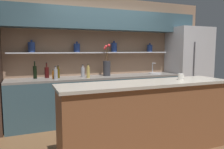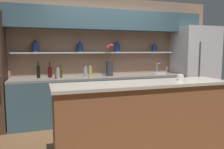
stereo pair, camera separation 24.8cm
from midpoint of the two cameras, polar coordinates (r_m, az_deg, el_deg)
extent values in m
plane|color=brown|center=(3.71, 3.40, -16.88)|extent=(12.00, 12.00, 0.00)
cube|color=#937056|center=(4.90, -4.51, 4.50)|extent=(5.20, 0.10, 2.60)
cube|color=#B7B7BC|center=(4.72, -5.78, 5.71)|extent=(3.50, 0.18, 0.02)
cylinder|color=navy|center=(4.52, -21.77, 6.63)|extent=(0.13, 0.13, 0.19)
sphere|color=navy|center=(4.53, -21.84, 8.14)|extent=(0.05, 0.05, 0.05)
cylinder|color=navy|center=(4.61, -10.69, 6.86)|extent=(0.13, 0.13, 0.17)
sphere|color=navy|center=(4.61, -10.72, 8.22)|extent=(0.04, 0.04, 0.04)
cylinder|color=navy|center=(4.84, -0.94, 7.09)|extent=(0.13, 0.13, 0.20)
sphere|color=navy|center=(4.85, -0.94, 8.53)|extent=(0.04, 0.04, 0.04)
cylinder|color=navy|center=(5.24, 8.49, 6.77)|extent=(0.12, 0.12, 0.16)
sphere|color=navy|center=(5.24, 8.51, 7.90)|extent=(0.04, 0.04, 0.04)
cube|color=#334C56|center=(4.73, -3.78, 14.03)|extent=(4.42, 0.34, 0.42)
cube|color=#334C56|center=(4.62, -4.88, -6.39)|extent=(3.60, 0.62, 0.88)
cube|color=slate|center=(4.54, -4.94, -0.73)|extent=(3.60, 0.62, 0.04)
cube|color=brown|center=(3.19, 6.68, -11.45)|extent=(2.45, 0.55, 0.98)
cube|color=#ADA393|center=(3.07, 6.81, -2.35)|extent=(2.51, 0.61, 0.04)
cube|color=#B7B7BC|center=(5.60, 18.15, 1.34)|extent=(0.93, 0.70, 1.99)
cylinder|color=#4C4C51|center=(5.21, 19.37, 2.02)|extent=(0.02, 0.02, 1.10)
cylinder|color=#2D2D33|center=(4.60, -2.93, 1.60)|extent=(0.15, 0.15, 0.31)
cylinder|color=#4C3319|center=(4.57, -3.01, 5.44)|extent=(0.04, 0.03, 0.30)
sphere|color=red|center=(4.53, -3.20, 7.35)|extent=(0.05, 0.05, 0.05)
cylinder|color=#4C3319|center=(4.60, -3.10, 5.21)|extent=(0.08, 0.03, 0.26)
sphere|color=red|center=(4.63, -3.39, 6.86)|extent=(0.06, 0.06, 0.06)
cylinder|color=#4C3319|center=(4.56, -2.70, 5.57)|extent=(0.03, 0.02, 0.32)
sphere|color=red|center=(4.53, -2.38, 7.62)|extent=(0.06, 0.06, 0.06)
cylinder|color=#B7B7BC|center=(5.10, 9.80, 0.33)|extent=(0.29, 0.29, 0.02)
cylinder|color=#B7B7BC|center=(5.18, 9.20, 1.77)|extent=(0.02, 0.02, 0.22)
cylinder|color=#B7B7BC|center=(5.12, 9.57, 2.94)|extent=(0.02, 0.12, 0.02)
cylinder|color=#380C0C|center=(4.49, -18.19, 0.48)|extent=(0.08, 0.08, 0.21)
cylinder|color=#380C0C|center=(4.48, -18.26, 2.31)|extent=(0.02, 0.02, 0.08)
cylinder|color=black|center=(4.48, -18.28, 2.91)|extent=(0.03, 0.03, 0.01)
cylinder|color=black|center=(4.46, -21.00, 0.53)|extent=(0.07, 0.07, 0.24)
cylinder|color=black|center=(4.44, -21.09, 2.58)|extent=(0.02, 0.02, 0.08)
cylinder|color=black|center=(4.44, -21.11, 3.19)|extent=(0.03, 0.03, 0.01)
cylinder|color=tan|center=(4.31, -7.89, 0.55)|extent=(0.07, 0.07, 0.22)
cylinder|color=tan|center=(4.30, -7.91, 2.27)|extent=(0.03, 0.03, 0.04)
cylinder|color=black|center=(4.29, -7.92, 2.66)|extent=(0.03, 0.03, 0.01)
cylinder|color=#9E4C0A|center=(4.31, -16.65, -0.25)|extent=(0.05, 0.05, 0.13)
cylinder|color=#9E4C0A|center=(4.30, -16.68, 0.83)|extent=(0.03, 0.03, 0.04)
cylinder|color=black|center=(4.30, -16.70, 1.16)|extent=(0.03, 0.03, 0.01)
cylinder|color=gray|center=(4.21, -16.14, 0.05)|extent=(0.07, 0.07, 0.19)
cylinder|color=gray|center=(4.20, -16.19, 1.65)|extent=(0.03, 0.03, 0.04)
cylinder|color=black|center=(4.20, -16.20, 2.05)|extent=(0.03, 0.03, 0.01)
cylinder|color=gray|center=(4.51, -9.19, 0.63)|extent=(0.08, 0.08, 0.19)
cylinder|color=gray|center=(4.50, -9.21, 2.12)|extent=(0.03, 0.03, 0.04)
cylinder|color=black|center=(4.49, -9.22, 2.49)|extent=(0.03, 0.03, 0.01)
cylinder|color=#47380A|center=(4.40, -15.43, 0.27)|extent=(0.05, 0.05, 0.18)
cylinder|color=#47380A|center=(4.39, -15.48, 1.78)|extent=(0.03, 0.03, 0.05)
cylinder|color=black|center=(4.38, -15.49, 2.20)|extent=(0.03, 0.03, 0.01)
cylinder|color=silver|center=(3.39, 15.53, -0.58)|extent=(0.08, 0.08, 0.09)
cube|color=silver|center=(3.42, 16.20, -0.54)|extent=(0.02, 0.01, 0.06)
camera|label=1|loc=(0.12, -91.91, -0.22)|focal=35.00mm
camera|label=2|loc=(0.12, 88.09, 0.22)|focal=35.00mm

